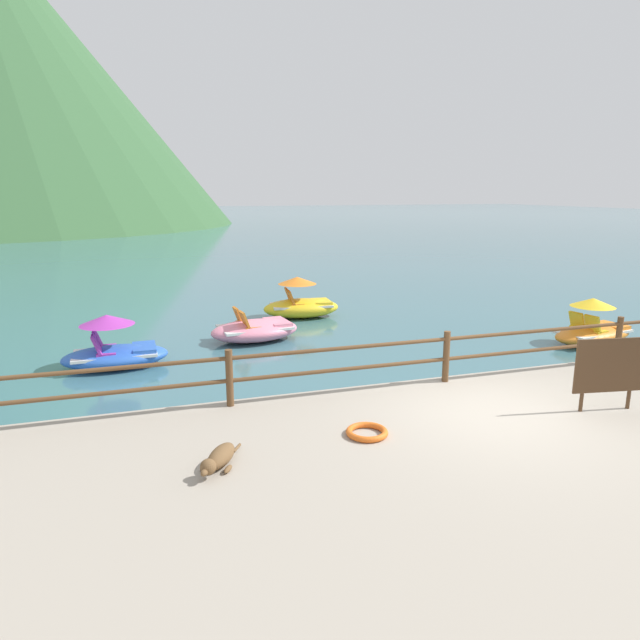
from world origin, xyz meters
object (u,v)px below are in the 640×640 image
Objects in this scene: life_ring at (367,432)px; pedal_boat_2 at (115,350)px; sign_board at (609,366)px; pedal_boat_1 at (301,304)px; dog_resting at (219,458)px; pedal_boat_3 at (255,330)px; pedal_boat_0 at (593,329)px.

life_ring is 6.88m from pedal_boat_2.
sign_board is 10.03m from pedal_boat_1.
dog_resting is at bearing -179.54° from sign_board.
life_ring is (-4.00, 0.28, -0.68)m from sign_board.
dog_resting is 0.38× the size of pedal_boat_3.
life_ring is 9.10m from pedal_boat_0.
pedal_boat_1 is at bearing 140.64° from pedal_boat_0.
pedal_boat_2 is (-3.62, 5.85, -0.05)m from life_ring.
dog_resting is at bearing -76.72° from pedal_boat_2.
pedal_boat_2 reaches higher than pedal_boat_3.
sign_board is 0.52× the size of pedal_boat_2.
dog_resting is at bearing -155.74° from pedal_boat_0.
pedal_boat_1 is at bearing 79.81° from life_ring.
pedal_boat_0 is at bearing -39.36° from pedal_boat_1.
life_ring is 0.27× the size of pedal_boat_2.
pedal_boat_0 is at bearing 27.99° from life_ring.
pedal_boat_1 is at bearing 103.26° from sign_board.
life_ring is at bearing -58.25° from pedal_boat_2.
pedal_boat_2 is (-7.62, 6.13, -0.74)m from sign_board.
pedal_boat_1 is 3.00m from pedal_boat_3.
sign_board reaches higher than dog_resting.
pedal_boat_0 is 11.76m from pedal_boat_2.
life_ring is 9.62m from pedal_boat_1.
pedal_boat_1 reaches higher than life_ring.
dog_resting is at bearing -171.44° from life_ring.
pedal_boat_3 reaches higher than life_ring.
pedal_boat_2 is 0.93× the size of pedal_boat_3.
pedal_boat_3 is (1.96, 7.48, -0.24)m from dog_resting.
sign_board is at bearing -3.96° from life_ring.
pedal_boat_2 is at bearing 121.75° from life_ring.
pedal_boat_0 is at bearing -19.27° from pedal_boat_3.
pedal_boat_1 is 0.99× the size of pedal_boat_3.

